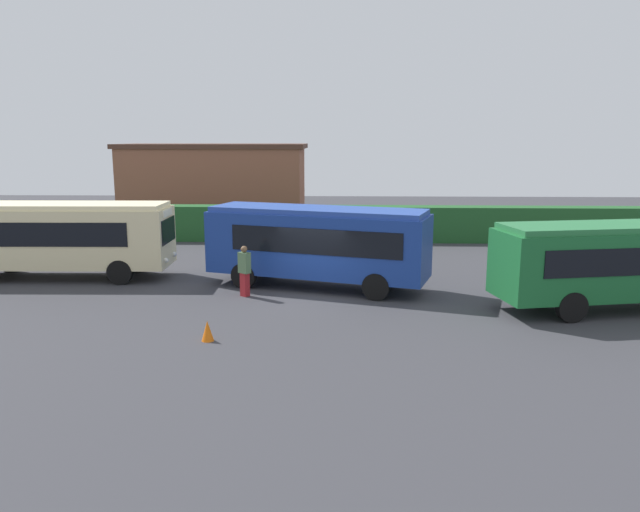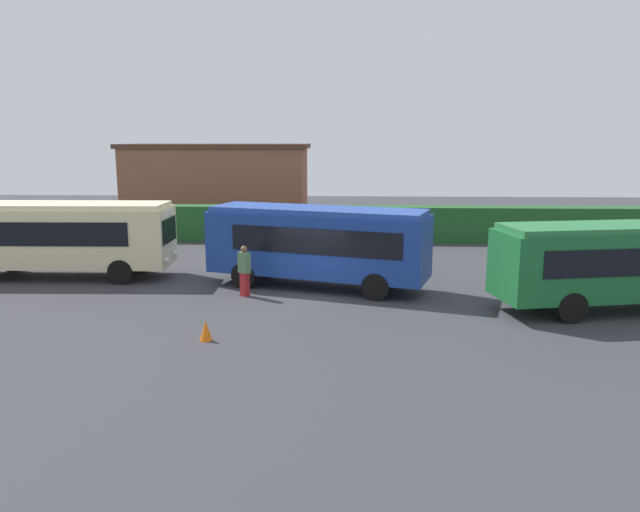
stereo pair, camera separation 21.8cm
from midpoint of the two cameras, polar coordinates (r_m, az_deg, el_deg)
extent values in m
plane|color=#38383D|center=(22.37, -0.69, -3.94)|extent=(79.19, 79.19, 0.00)
cube|color=beige|center=(27.43, -22.87, 1.70)|extent=(9.09, 2.69, 2.39)
cube|color=#F8E8B2|center=(27.27, -23.07, 4.38)|extent=(8.81, 2.48, 0.20)
cube|color=black|center=(28.64, -22.47, 2.67)|extent=(7.04, 0.22, 0.96)
cube|color=black|center=(26.40, -24.59, 1.86)|extent=(7.04, 0.22, 0.96)
cube|color=black|center=(25.88, -13.71, 2.38)|extent=(0.09, 2.02, 1.00)
cube|color=silver|center=(25.78, -13.78, 3.98)|extent=(0.07, 1.36, 0.28)
cylinder|color=black|center=(27.69, -16.44, -0.42)|extent=(1.01, 0.30, 1.00)
cylinder|color=black|center=(25.59, -17.94, -1.42)|extent=(1.01, 0.30, 1.00)
cylinder|color=black|center=(29.86, -26.74, -0.35)|extent=(1.01, 0.30, 1.00)
sphere|color=silver|center=(26.71, -13.20, 0.21)|extent=(0.22, 0.22, 0.22)
sphere|color=silver|center=(25.42, -13.94, -0.37)|extent=(0.22, 0.22, 0.22)
cube|color=navy|center=(23.57, 0.02, 1.17)|extent=(8.86, 4.88, 2.39)
cube|color=#2747A0|center=(23.39, 0.02, 4.30)|extent=(8.56, 4.61, 0.20)
cube|color=black|center=(22.30, -0.33, 1.35)|extent=(6.36, 2.05, 0.95)
cube|color=black|center=(24.56, 1.66, 2.24)|extent=(6.36, 2.05, 0.95)
cube|color=black|center=(25.30, -9.13, 2.37)|extent=(0.64, 1.89, 1.00)
cube|color=silver|center=(25.20, -9.18, 4.00)|extent=(0.44, 1.27, 0.28)
cylinder|color=black|center=(23.87, -6.87, -1.83)|extent=(1.04, 0.57, 1.00)
cylinder|color=black|center=(25.81, -4.65, -0.81)|extent=(1.04, 0.57, 1.00)
cylinder|color=black|center=(22.02, 5.51, -2.89)|extent=(1.04, 0.57, 1.00)
cylinder|color=black|center=(24.11, 6.85, -1.70)|extent=(1.04, 0.57, 1.00)
sphere|color=silver|center=(24.94, -9.82, -0.42)|extent=(0.22, 0.22, 0.22)
sphere|color=silver|center=(26.07, -8.37, 0.12)|extent=(0.22, 0.22, 0.22)
cube|color=black|center=(23.97, 25.98, 0.65)|extent=(7.66, 1.54, 0.89)
cylinder|color=black|center=(22.69, 19.99, -3.10)|extent=(1.04, 0.47, 1.00)
cylinder|color=black|center=(20.90, 22.78, -4.48)|extent=(1.04, 0.47, 1.00)
cube|color=maroon|center=(22.70, -6.79, -2.66)|extent=(0.37, 0.36, 0.88)
cube|color=#4C6B47|center=(22.52, -6.84, -0.62)|extent=(0.51, 0.48, 0.77)
sphere|color=brown|center=(22.42, -6.87, 0.65)|extent=(0.24, 0.24, 0.24)
cube|color=black|center=(23.24, 17.85, -2.80)|extent=(0.35, 0.35, 0.87)
cube|color=#334C8C|center=(23.07, 17.97, -0.83)|extent=(0.48, 0.45, 0.76)
sphere|color=brown|center=(22.98, 18.05, 0.39)|extent=(0.24, 0.24, 0.24)
cube|color=#4C6B47|center=(24.83, 23.64, -2.32)|extent=(0.30, 0.26, 0.89)
cube|color=#4C6B47|center=(24.66, 23.78, -0.42)|extent=(0.46, 0.30, 0.78)
sphere|color=#8C6647|center=(24.57, 23.88, 0.76)|extent=(0.25, 0.25, 0.25)
cube|color=#225627|center=(34.59, 0.48, 3.07)|extent=(51.60, 1.37, 1.98)
cube|color=brown|center=(41.70, -9.43, 6.42)|extent=(11.77, 5.09, 5.08)
cube|color=#4C2D23|center=(41.58, -9.54, 10.12)|extent=(12.24, 5.29, 0.30)
cone|color=orange|center=(17.99, -10.31, -6.88)|extent=(0.36, 0.36, 0.60)
camera|label=1|loc=(0.11, -89.73, 0.05)|focal=34.16mm
camera|label=2|loc=(0.11, 90.27, -0.05)|focal=34.16mm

